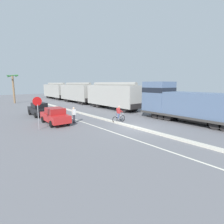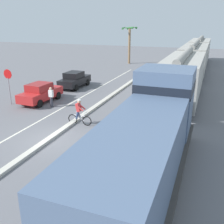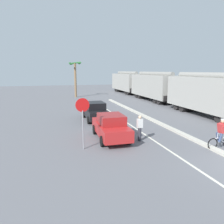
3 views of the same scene
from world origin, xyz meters
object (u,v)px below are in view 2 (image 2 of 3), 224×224
object	(u,v)px
parked_car_red	(40,93)
cyclist	(79,113)
locomotive	(149,138)
hopper_car_middle	(194,60)
parked_car_black	(75,80)
pedestrian_by_cars	(51,97)
hopper_car_lead	(183,77)
hopper_car_trailing	(199,50)
palm_tree_near	(130,37)
stop_sign	(8,80)

from	to	relation	value
parked_car_red	cyclist	size ratio (longest dim) A/B	2.48
locomotive	parked_car_red	xyz separation A→B (m)	(-11.04, 7.78, -0.98)
hopper_car_middle	parked_car_black	xyz separation A→B (m)	(-10.88, -10.33, -1.26)
parked_car_black	pedestrian_by_cars	size ratio (longest dim) A/B	2.59
cyclist	hopper_car_lead	bearing A→B (deg)	54.28
hopper_car_trailing	cyclist	distance (m)	31.53
parked_car_red	pedestrian_by_cars	distance (m)	1.85
parked_car_red	palm_tree_near	xyz separation A→B (m)	(0.56, 23.22, 3.35)
hopper_car_trailing	pedestrian_by_cars	world-z (taller)	hopper_car_trailing
parked_car_red	stop_sign	distance (m)	2.68
parked_car_red	hopper_car_lead	bearing A→B (deg)	21.61
hopper_car_middle	palm_tree_near	size ratio (longest dim) A/B	1.81
pedestrian_by_cars	parked_car_black	bearing A→B (deg)	102.66
parked_car_red	palm_tree_near	distance (m)	23.47
hopper_car_trailing	pedestrian_by_cars	xyz separation A→B (m)	(-9.42, -28.45, -1.23)
parked_car_red	stop_sign	world-z (taller)	stop_sign
locomotive	hopper_car_trailing	size ratio (longest dim) A/B	1.10
hopper_car_middle	pedestrian_by_cars	xyz separation A→B (m)	(-9.42, -16.85, -1.23)
cyclist	palm_tree_near	distance (m)	27.30
cyclist	stop_sign	xyz separation A→B (m)	(-7.41, 2.07, 1.21)
locomotive	parked_car_red	bearing A→B (deg)	144.83
locomotive	parked_car_black	bearing A→B (deg)	129.02
locomotive	parked_car_red	size ratio (longest dim) A/B	2.73
hopper_car_trailing	locomotive	bearing A→B (deg)	-90.00
parked_car_red	parked_car_black	size ratio (longest dim) A/B	1.01
hopper_car_middle	pedestrian_by_cars	size ratio (longest dim) A/B	6.54
hopper_car_middle	parked_car_red	bearing A→B (deg)	-124.66
stop_sign	parked_car_red	bearing A→B (deg)	34.49
hopper_car_lead	palm_tree_near	xyz separation A→B (m)	(-10.48, 18.85, 2.09)
locomotive	hopper_car_middle	world-z (taller)	locomotive
hopper_car_lead	hopper_car_middle	world-z (taller)	same
parked_car_black	stop_sign	bearing A→B (deg)	-106.99
hopper_car_lead	parked_car_black	bearing A→B (deg)	173.35
cyclist	stop_sign	world-z (taller)	stop_sign
parked_car_black	cyclist	xyz separation A→B (m)	(5.27, -9.07, 0.00)
hopper_car_trailing	palm_tree_near	size ratio (longest dim) A/B	1.81
parked_car_red	hopper_car_middle	bearing A→B (deg)	55.34
pedestrian_by_cars	locomotive	bearing A→B (deg)	-36.27
hopper_car_middle	hopper_car_trailing	size ratio (longest dim) A/B	1.00
locomotive	stop_sign	bearing A→B (deg)	153.73
locomotive	cyclist	xyz separation A→B (m)	(-5.61, 4.35, -0.98)
hopper_car_lead	parked_car_red	world-z (taller)	hopper_car_lead
locomotive	hopper_car_middle	size ratio (longest dim) A/B	1.10
cyclist	stop_sign	distance (m)	7.78
hopper_car_middle	hopper_car_trailing	bearing A→B (deg)	90.00
parked_car_black	palm_tree_near	world-z (taller)	palm_tree_near
hopper_car_lead	parked_car_red	distance (m)	11.95
parked_car_red	stop_sign	bearing A→B (deg)	-145.51
stop_sign	hopper_car_trailing	bearing A→B (deg)	65.77
parked_car_red	parked_car_black	world-z (taller)	same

